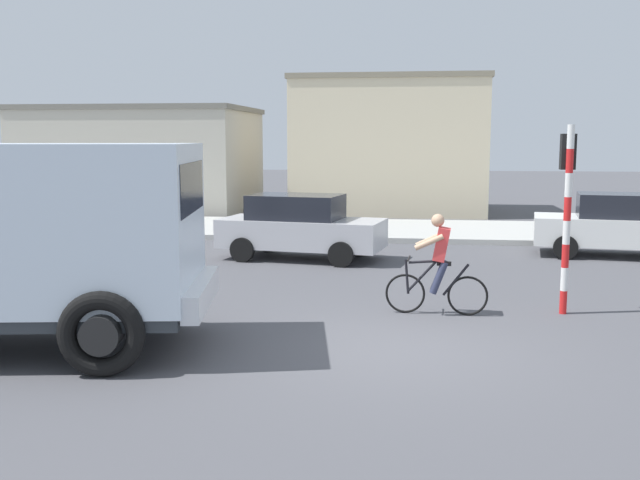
{
  "coord_description": "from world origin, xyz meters",
  "views": [
    {
      "loc": [
        0.36,
        -10.15,
        2.96
      ],
      "look_at": [
        -1.29,
        2.5,
        1.2
      ],
      "focal_mm": 41.14,
      "sensor_mm": 36.0,
      "label": 1
    }
  ],
  "objects_px": {
    "truck_foreground": "(8,233)",
    "cyclist": "(438,264)",
    "car_red_near": "(300,226)",
    "car_white_mid": "(618,225)",
    "traffic_light_pole": "(567,193)"
  },
  "relations": [
    {
      "from": "cyclist",
      "to": "car_white_mid",
      "type": "xyz_separation_m",
      "value": [
        4.71,
        6.88,
        -0.05
      ]
    },
    {
      "from": "truck_foreground",
      "to": "car_red_near",
      "type": "height_order",
      "value": "truck_foreground"
    },
    {
      "from": "traffic_light_pole",
      "to": "truck_foreground",
      "type": "bearing_deg",
      "value": -158.07
    },
    {
      "from": "car_white_mid",
      "to": "car_red_near",
      "type": "bearing_deg",
      "value": -169.83
    },
    {
      "from": "truck_foreground",
      "to": "car_white_mid",
      "type": "relative_size",
      "value": 1.36
    },
    {
      "from": "car_red_near",
      "to": "car_white_mid",
      "type": "distance_m",
      "value": 8.05
    },
    {
      "from": "truck_foreground",
      "to": "traffic_light_pole",
      "type": "distance_m",
      "value": 8.8
    },
    {
      "from": "cyclist",
      "to": "car_red_near",
      "type": "height_order",
      "value": "cyclist"
    },
    {
      "from": "cyclist",
      "to": "car_white_mid",
      "type": "relative_size",
      "value": 0.41
    },
    {
      "from": "truck_foreground",
      "to": "cyclist",
      "type": "height_order",
      "value": "truck_foreground"
    },
    {
      "from": "cyclist",
      "to": "traffic_light_pole",
      "type": "height_order",
      "value": "traffic_light_pole"
    },
    {
      "from": "car_white_mid",
      "to": "traffic_light_pole",
      "type": "bearing_deg",
      "value": -111.65
    },
    {
      "from": "cyclist",
      "to": "car_red_near",
      "type": "xyz_separation_m",
      "value": [
        -3.21,
        5.46,
        -0.05
      ]
    },
    {
      "from": "truck_foreground",
      "to": "traffic_light_pole",
      "type": "relative_size",
      "value": 1.79
    },
    {
      "from": "truck_foreground",
      "to": "cyclist",
      "type": "relative_size",
      "value": 3.32
    }
  ]
}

